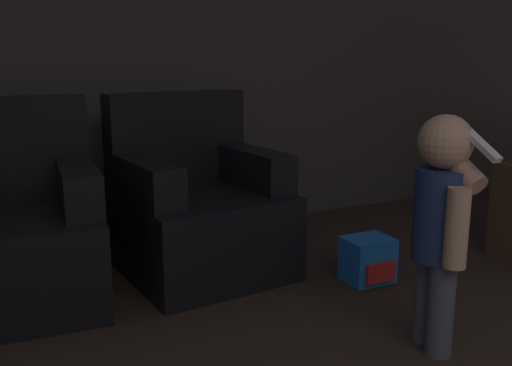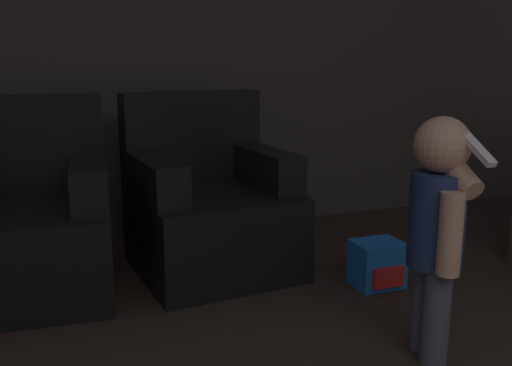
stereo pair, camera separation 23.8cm
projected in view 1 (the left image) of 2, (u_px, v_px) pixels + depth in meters
wall_back at (141, 23)px, 3.36m from camera, size 8.40×0.05×2.60m
armchair_left at (11, 232)px, 2.58m from camera, size 0.82×0.82×0.92m
armchair_right at (198, 209)px, 2.97m from camera, size 0.83×0.84×0.92m
person_toddler at (442, 215)px, 2.10m from camera, size 0.20×0.35×0.91m
toy_backpack at (368, 260)px, 2.85m from camera, size 0.23×0.21×0.22m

